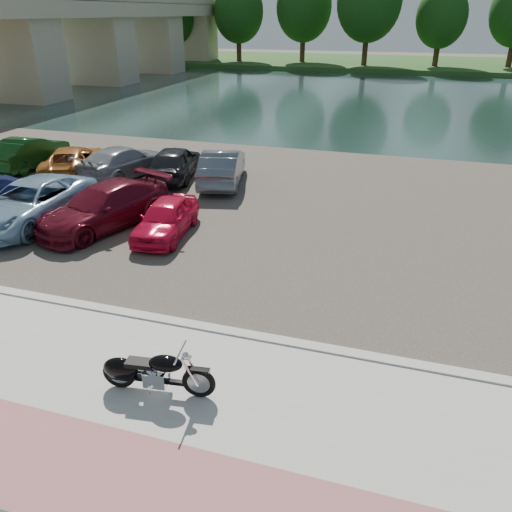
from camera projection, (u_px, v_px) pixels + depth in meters
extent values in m
plane|color=#595447|center=(168.00, 383.00, 10.36)|extent=(200.00, 200.00, 0.00)
cube|color=#B8B4AD|center=(144.00, 415.00, 9.48)|extent=(60.00, 6.00, 0.10)
cube|color=#AD6861|center=(99.00, 476.00, 8.17)|extent=(60.00, 2.00, 0.01)
cube|color=#B8B4AD|center=(205.00, 328.00, 12.05)|extent=(60.00, 0.30, 0.14)
cube|color=#3C3630|center=(291.00, 206.00, 19.80)|extent=(60.00, 18.00, 0.04)
cube|color=#192D29|center=(367.00, 98.00, 44.69)|extent=(120.00, 40.00, 0.00)
cube|color=#214D1B|center=(390.00, 63.00, 72.03)|extent=(120.00, 24.00, 0.60)
cube|color=tan|center=(85.00, 9.00, 48.94)|extent=(7.00, 56.00, 1.40)
cube|color=tan|center=(22.00, 56.00, 41.94)|extent=(6.00, 4.00, 7.20)
cube|color=tan|center=(102.00, 48.00, 52.24)|extent=(6.00, 4.00, 7.20)
cube|color=tan|center=(155.00, 42.00, 62.54)|extent=(6.00, 4.00, 7.20)
cube|color=tan|center=(194.00, 38.00, 72.84)|extent=(6.00, 4.00, 7.20)
cylinder|color=#3E2716|center=(177.00, 44.00, 72.50)|extent=(0.70, 0.70, 4.50)
ellipsoid|color=#13370F|center=(176.00, 16.00, 70.91)|extent=(6.30, 6.30, 7.56)
cylinder|color=#3E2716|center=(239.00, 42.00, 71.22)|extent=(0.70, 0.70, 4.95)
ellipsoid|color=#13370F|center=(238.00, 12.00, 69.48)|extent=(6.93, 6.93, 8.32)
cylinder|color=#3E2716|center=(303.00, 41.00, 69.94)|extent=(0.70, 0.70, 5.40)
ellipsoid|color=#13370F|center=(304.00, 7.00, 68.04)|extent=(7.56, 7.56, 9.07)
cylinder|color=#3E2716|center=(366.00, 41.00, 65.05)|extent=(0.70, 0.70, 5.85)
ellipsoid|color=#13370F|center=(369.00, 1.00, 62.99)|extent=(8.19, 8.19, 9.83)
cylinder|color=#3E2716|center=(437.00, 48.00, 64.17)|extent=(0.70, 0.70, 4.50)
ellipsoid|color=#13370F|center=(442.00, 17.00, 62.58)|extent=(6.30, 6.30, 7.56)
cylinder|color=#3E2716|center=(512.00, 46.00, 62.89)|extent=(0.70, 0.70, 4.95)
torus|color=black|center=(199.00, 383.00, 9.72)|extent=(0.69, 0.21, 0.68)
torus|color=black|center=(119.00, 373.00, 9.97)|extent=(0.69, 0.21, 0.68)
cylinder|color=#B2B2B7|center=(199.00, 383.00, 9.72)|extent=(0.46, 0.12, 0.46)
cylinder|color=#B2B2B7|center=(119.00, 373.00, 9.97)|extent=(0.46, 0.12, 0.46)
cylinder|color=silver|center=(190.00, 373.00, 9.52)|extent=(0.33, 0.09, 0.63)
cylinder|color=silver|center=(192.00, 366.00, 9.70)|extent=(0.33, 0.09, 0.63)
cylinder|color=silver|center=(180.00, 352.00, 9.47)|extent=(0.13, 0.75, 0.04)
sphere|color=silver|center=(186.00, 356.00, 9.49)|extent=(0.18, 0.18, 0.16)
sphere|color=silver|center=(189.00, 357.00, 9.48)|extent=(0.12, 0.12, 0.11)
cube|color=black|center=(198.00, 370.00, 9.59)|extent=(0.46, 0.20, 0.06)
cube|color=black|center=(159.00, 380.00, 9.87)|extent=(1.20, 0.25, 0.08)
cube|color=silver|center=(156.00, 377.00, 9.85)|extent=(0.49, 0.38, 0.34)
cylinder|color=silver|center=(160.00, 370.00, 9.75)|extent=(0.27, 0.21, 0.27)
cylinder|color=silver|center=(150.00, 369.00, 9.78)|extent=(0.27, 0.21, 0.27)
ellipsoid|color=black|center=(166.00, 363.00, 9.65)|extent=(0.72, 0.45, 0.32)
cube|color=black|center=(140.00, 363.00, 9.76)|extent=(0.58, 0.35, 0.10)
ellipsoid|color=black|center=(121.00, 369.00, 9.91)|extent=(0.77, 0.43, 0.50)
cube|color=black|center=(119.00, 371.00, 9.95)|extent=(0.42, 0.23, 0.30)
cylinder|color=silver|center=(145.00, 376.00, 10.09)|extent=(1.10, 0.23, 0.09)
cylinder|color=silver|center=(145.00, 372.00, 10.06)|extent=(1.10, 0.23, 0.09)
cylinder|color=#B2B2B7|center=(149.00, 391.00, 9.80)|extent=(0.04, 0.14, 0.22)
imported|color=#8DB1CD|center=(31.00, 203.00, 17.87)|extent=(2.55, 5.45, 1.51)
imported|color=maroon|center=(104.00, 207.00, 17.55)|extent=(3.65, 5.54, 1.49)
imported|color=red|center=(166.00, 218.00, 16.91)|extent=(1.83, 3.78, 1.24)
imported|color=#0F3A11|center=(29.00, 152.00, 24.34)|extent=(1.61, 4.56, 1.50)
imported|color=#BA6F2B|center=(73.00, 160.00, 23.41)|extent=(3.71, 5.15, 1.30)
imported|color=gray|center=(123.00, 162.00, 22.96)|extent=(2.86, 5.15, 1.41)
imported|color=black|center=(175.00, 162.00, 22.74)|extent=(2.52, 4.62, 1.49)
imported|color=slate|center=(222.00, 167.00, 22.04)|extent=(2.60, 4.85, 1.52)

